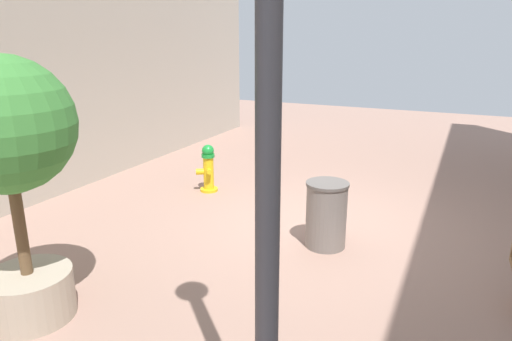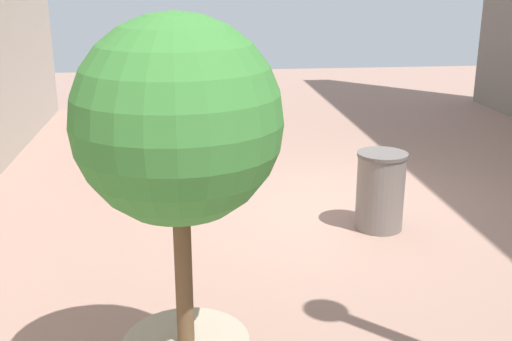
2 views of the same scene
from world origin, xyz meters
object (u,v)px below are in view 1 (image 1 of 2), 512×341
Objects in this scene: fire_hydrant at (208,168)px; trash_bin at (326,214)px; planter_tree at (8,152)px; street_lamp at (269,35)px.

fire_hydrant is 0.96× the size of trash_bin.
street_lamp reaches higher than planter_tree.
planter_tree is at bearing 95.35° from fire_hydrant.
fire_hydrant is at bearing -55.56° from street_lamp.
fire_hydrant is 2.85m from trash_bin.
planter_tree reaches higher than trash_bin.
planter_tree is 2.98m from street_lamp.
planter_tree is 2.90× the size of trash_bin.
street_lamp is at bearing 124.44° from fire_hydrant.
fire_hydrant is 4.26m from planter_tree.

